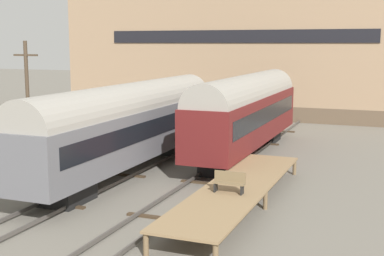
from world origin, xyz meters
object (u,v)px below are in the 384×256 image
at_px(bench, 229,181).
at_px(utility_pole, 28,97).
at_px(train_car_grey, 129,122).
at_px(train_car_maroon, 246,110).

distance_m(bench, utility_pole, 16.92).
height_order(train_car_grey, utility_pole, utility_pole).
bearing_deg(train_car_maroon, train_car_grey, -123.76).
relative_size(train_car_grey, train_car_maroon, 1.13).
xyz_separation_m(train_car_grey, utility_pole, (-8.00, 1.38, 0.98)).
bearing_deg(train_car_maroon, bench, -77.40).
bearing_deg(train_car_grey, train_car_maroon, 56.24).
bearing_deg(bench, utility_pole, 157.76).
distance_m(train_car_grey, train_car_maroon, 8.62).
bearing_deg(train_car_maroon, utility_pole, -155.69).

